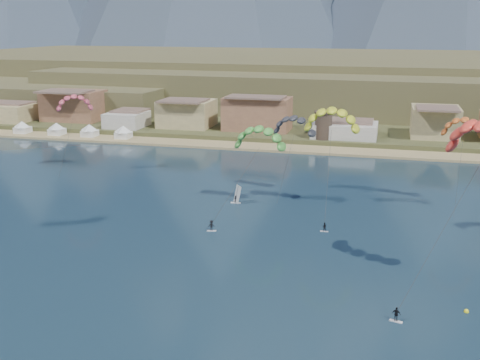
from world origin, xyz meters
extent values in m
plane|color=black|center=(0.00, 0.00, 0.00)|extent=(2400.00, 2400.00, 0.00)
cube|color=#A0895B|center=(0.00, 106.00, 0.25)|extent=(2200.00, 12.00, 0.90)
cube|color=#4D4A2A|center=(0.00, 560.00, 0.00)|extent=(2200.00, 900.00, 4.00)
cube|color=brown|center=(40.00, 220.00, 9.50)|extent=(320.00, 150.00, 15.00)
cube|color=brown|center=(-40.00, 260.00, 11.00)|extent=(380.00, 170.00, 18.00)
cube|color=#2D384B|center=(0.00, 900.00, 57.00)|extent=(2000.00, 200.00, 110.00)
cylinder|color=#47382D|center=(5.00, 114.00, 6.00)|extent=(5.20, 5.20, 8.00)
cylinder|color=#47382D|center=(5.00, 114.00, 10.30)|extent=(5.82, 5.82, 0.60)
cube|color=white|center=(-95.00, 106.00, 1.70)|extent=(4.50, 4.50, 2.00)
pyramid|color=white|center=(-95.00, 106.00, 4.70)|extent=(6.40, 6.40, 2.00)
cube|color=white|center=(-82.00, 106.00, 1.70)|extent=(4.50, 4.50, 2.00)
pyramid|color=white|center=(-82.00, 106.00, 4.70)|extent=(6.40, 6.40, 2.00)
cube|color=white|center=(-70.00, 106.00, 1.70)|extent=(4.50, 4.50, 2.00)
pyramid|color=white|center=(-70.00, 106.00, 4.70)|extent=(6.40, 6.40, 2.00)
cube|color=white|center=(-58.00, 106.00, 1.70)|extent=(4.50, 4.50, 2.00)
pyramid|color=white|center=(-58.00, 106.00, 4.70)|extent=(6.40, 6.40, 2.00)
cube|color=silver|center=(14.38, 37.10, 0.05)|extent=(1.46, 0.51, 0.10)
imported|color=black|center=(14.38, 37.10, 0.92)|extent=(0.84, 0.67, 1.65)
cylinder|color=#262626|center=(14.07, 43.08, 8.74)|extent=(0.05, 0.05, 19.48)
cube|color=silver|center=(26.92, 6.56, 0.05)|extent=(1.71, 0.93, 0.11)
imported|color=black|center=(26.92, 6.56, 1.05)|extent=(1.19, 0.75, 1.89)
cylinder|color=#262626|center=(32.00, 12.65, 10.34)|extent=(0.05, 0.05, 24.21)
cube|color=silver|center=(-5.39, 32.25, 0.06)|extent=(1.76, 0.87, 0.11)
imported|color=black|center=(-5.39, 32.25, 1.08)|extent=(1.38, 0.98, 1.94)
cylinder|color=#262626|center=(-2.84, 40.47, 6.77)|extent=(0.05, 0.05, 20.46)
cylinder|color=#262626|center=(-50.27, 60.53, 8.10)|extent=(0.04, 0.04, 17.54)
cylinder|color=#262626|center=(5.03, 54.31, 6.93)|extent=(0.04, 0.04, 15.49)
cylinder|color=#262626|center=(38.87, 54.52, 7.53)|extent=(0.04, 0.04, 16.52)
cube|color=silver|center=(-5.53, 49.74, 0.05)|extent=(2.14, 0.75, 0.11)
imported|color=black|center=(-5.53, 49.74, 0.86)|extent=(0.77, 0.53, 1.52)
cube|color=white|center=(-5.18, 49.74, 1.95)|extent=(0.96, 2.33, 3.62)
sphere|color=#FFF81A|center=(35.79, 11.39, 0.11)|extent=(0.63, 0.63, 0.63)
camera|label=1|loc=(24.49, -62.00, 36.21)|focal=43.38mm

